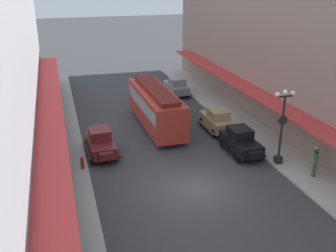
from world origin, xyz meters
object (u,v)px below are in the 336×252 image
at_px(streetcar, 156,106).
at_px(lamp_post_with_clock, 282,124).
at_px(parked_car_3, 241,141).
at_px(fire_hydrant, 82,163).
at_px(parked_car_2, 176,86).
at_px(pedestrian_0, 315,158).
at_px(parked_car_0, 101,142).
at_px(parked_car_1, 217,119).
at_px(pedestrian_1, 315,164).

relative_size(streetcar, lamp_post_with_clock, 1.87).
xyz_separation_m(parked_car_3, fire_hydrant, (-11.15, 0.43, -0.38)).
height_order(parked_car_2, pedestrian_0, parked_car_2).
bearing_deg(streetcar, pedestrian_0, -53.09).
height_order(parked_car_0, parked_car_2, same).
height_order(parked_car_1, pedestrian_0, parked_car_1).
bearing_deg(parked_car_3, parked_car_2, 90.41).
relative_size(lamp_post_with_clock, pedestrian_0, 3.15).
distance_m(streetcar, pedestrian_1, 13.52).
height_order(parked_car_1, streetcar, streetcar).
xyz_separation_m(streetcar, fire_hydrant, (-6.59, -6.16, -1.34)).
distance_m(parked_car_2, lamp_post_with_clock, 17.76).
distance_m(parked_car_2, streetcar, 9.64).
relative_size(parked_car_1, parked_car_2, 0.99).
relative_size(parked_car_3, lamp_post_with_clock, 0.83).
xyz_separation_m(parked_car_0, parked_car_3, (9.66, -2.63, 0.00)).
bearing_deg(lamp_post_with_clock, parked_car_2, 95.54).
xyz_separation_m(pedestrian_0, pedestrian_1, (-0.59, -0.82, 0.02)).
xyz_separation_m(parked_car_1, fire_hydrant, (-11.23, -4.09, -0.38)).
bearing_deg(parked_car_3, parked_car_0, 164.78).
bearing_deg(streetcar, pedestrian_1, -57.19).
bearing_deg(lamp_post_with_clock, parked_car_0, 155.62).
height_order(parked_car_3, pedestrian_1, parked_car_3).
xyz_separation_m(parked_car_1, streetcar, (-4.64, 2.08, 0.96)).
xyz_separation_m(parked_car_3, pedestrian_1, (2.75, -4.74, 0.07)).
distance_m(streetcar, pedestrian_0, 13.18).
xyz_separation_m(streetcar, pedestrian_1, (7.31, -11.34, -0.89)).
bearing_deg(parked_car_3, lamp_post_with_clock, -57.17).
relative_size(parked_car_3, pedestrian_1, 2.55).
height_order(parked_car_0, pedestrian_1, parked_car_0).
bearing_deg(parked_car_2, streetcar, -117.64).
relative_size(streetcar, fire_hydrant, 11.76).
bearing_deg(fire_hydrant, streetcar, 43.05).
bearing_deg(pedestrian_0, lamp_post_with_clock, 140.23).
height_order(parked_car_0, fire_hydrant, parked_car_0).
distance_m(parked_car_0, pedestrian_0, 14.56).
distance_m(parked_car_1, parked_car_3, 4.52).
xyz_separation_m(parked_car_0, streetcar, (5.10, 3.96, 0.96)).
bearing_deg(parked_car_2, lamp_post_with_clock, -84.46).
height_order(parked_car_3, fire_hydrant, parked_car_3).
relative_size(parked_car_0, parked_car_1, 1.01).
relative_size(parked_car_1, parked_car_3, 1.00).
distance_m(parked_car_0, parked_car_3, 10.01).
bearing_deg(parked_car_2, parked_car_0, -127.48).
relative_size(parked_car_1, pedestrian_0, 2.60).
bearing_deg(parked_car_1, fire_hydrant, -160.01).
bearing_deg(pedestrian_1, pedestrian_0, 54.41).
bearing_deg(lamp_post_with_clock, streetcar, 124.18).
bearing_deg(streetcar, parked_car_1, -24.11).
distance_m(parked_car_2, pedestrian_0, 19.32).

